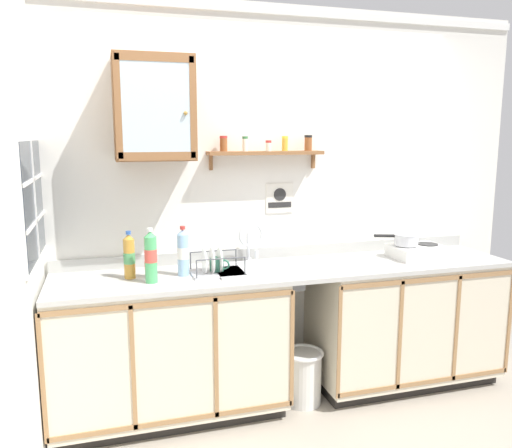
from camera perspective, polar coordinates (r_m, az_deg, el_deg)
name	(u,v)px	position (r m, az deg, el deg)	size (l,w,h in m)	color
floor	(313,429)	(3.40, 6.32, -21.73)	(6.08, 6.08, 0.00)	#9E9384
back_wall	(276,200)	(3.61, 2.22, 2.69)	(3.68, 0.07, 2.63)	silver
side_wall_left	(9,241)	(2.50, -25.81, -1.71)	(0.05, 3.51, 2.63)	silver
lower_cabinet_run	(169,349)	(3.36, -9.62, -13.52)	(1.45, 0.61, 0.89)	black
lower_cabinet_run_right	(403,322)	(3.91, 16.07, -10.41)	(1.33, 0.61, 0.89)	black
countertop	(291,269)	(3.39, 3.92, -5.07)	(3.04, 0.63, 0.03)	#B2B2AD
backsplash	(277,252)	(3.64, 2.36, -3.12)	(3.04, 0.02, 0.08)	#B2B2AD
sink	(259,272)	(3.36, 0.28, -5.33)	(0.59, 0.45, 0.40)	silver
hot_plate_stove	(418,251)	(3.82, 17.60, -2.93)	(0.37, 0.29, 0.09)	silver
saucepan	(406,239)	(3.77, 16.30, -1.62)	(0.30, 0.17, 0.08)	silver
bottle_soda_green_0	(151,257)	(3.07, -11.62, -3.58)	(0.07, 0.07, 0.33)	#4CB266
bottle_water_blue_1	(183,252)	(3.19, -8.11, -3.15)	(0.07, 0.07, 0.31)	#8CB7E0
bottle_juice_amber_2	(129,257)	(3.19, -13.92, -3.53)	(0.07, 0.07, 0.29)	gold
bottle_water_clear_3	(151,262)	(3.18, -11.64, -4.14)	(0.08, 0.08, 0.23)	silver
dish_rack	(215,268)	(3.23, -4.54, -4.85)	(0.33, 0.24, 0.17)	#B2B2B7
mug	(217,265)	(3.25, -4.34, -4.57)	(0.12, 0.09, 0.10)	#337259
wall_cabinet	(154,109)	(3.23, -11.31, 12.47)	(0.48, 0.34, 0.62)	brown
spice_shelf	(267,151)	(3.47, 1.18, 8.14)	(0.79, 0.14, 0.23)	brown
warning_sign	(280,198)	(3.59, 2.65, 2.88)	(0.20, 0.01, 0.21)	silver
window	(32,200)	(3.06, -23.65, 2.42)	(0.03, 0.80, 0.69)	#262D38
trash_bin	(303,376)	(3.58, 5.25, -16.47)	(0.27, 0.27, 0.37)	silver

